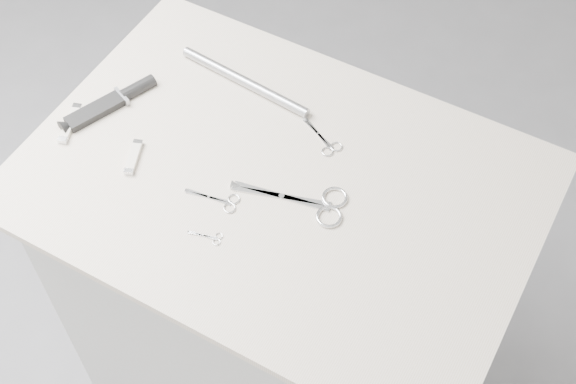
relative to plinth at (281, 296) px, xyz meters
The scene contains 11 objects.
ground 0.46m from the plinth, ahead, with size 4.00×4.00×0.01m, color gray.
plinth is the anchor object (origin of this frame).
display_board 0.46m from the plinth, ahead, with size 1.00×0.70×0.02m, color beige.
large_shears 0.48m from the plinth, 10.95° to the right, with size 0.23×0.11×0.01m.
embroidery_scissors_a 0.49m from the plinth, 126.80° to the right, with size 0.11×0.05×0.00m.
embroidery_scissors_b 0.49m from the plinth, 74.76° to the left, with size 0.11×0.07×0.00m.
tiny_scissors 0.51m from the plinth, 104.80° to the right, with size 0.07×0.03×0.00m.
sheathed_knife 0.62m from the plinth, behind, with size 0.11×0.20×0.03m.
pocket_knife_a 0.66m from the plinth, 169.09° to the right, with size 0.05×0.10×0.01m.
pocket_knife_b 0.56m from the plinth, 161.26° to the right, with size 0.05×0.09×0.01m.
metal_rail 0.55m from the plinth, 135.48° to the left, with size 0.02×0.02×0.32m, color #96989E.
Camera 1 is at (0.47, -0.81, 2.18)m, focal length 50.00 mm.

